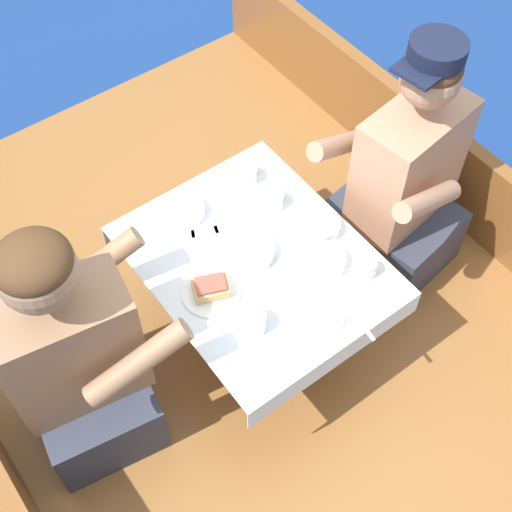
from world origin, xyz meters
TOP-DOWN VIEW (x-y plane):
  - ground_plane at (0.00, 0.00)m, footprint 60.00×60.00m
  - boat_deck at (0.00, 0.00)m, footprint 2.05×2.94m
  - gunwale_starboard at (1.00, 0.00)m, footprint 0.06×2.94m
  - cockpit_table at (0.00, -0.02)m, footprint 0.68×0.84m
  - person_port at (-0.64, 0.02)m, footprint 0.57×0.51m
  - person_starboard at (0.64, -0.05)m, footprint 0.56×0.50m
  - plate_sandwich at (-0.19, -0.04)m, footprint 0.19×0.19m
  - plate_bread at (0.03, -0.30)m, footprint 0.19×0.19m
  - sandwich at (-0.19, -0.04)m, footprint 0.14×0.12m
  - bowl_port_near at (0.00, 0.00)m, footprint 0.15×0.15m
  - bowl_starboard_near at (-0.08, 0.27)m, footprint 0.13×0.13m
  - bowl_center_far at (0.25, -0.06)m, footprint 0.13×0.13m
  - bowl_port_far at (0.17, -0.17)m, footprint 0.13×0.13m
  - coffee_cup_port at (0.19, 0.13)m, footprint 0.10×0.07m
  - coffee_cup_starboard at (-0.16, -0.22)m, footprint 0.11×0.08m
  - coffee_cup_center at (0.18, 0.28)m, footprint 0.10×0.08m
  - tin_can at (0.25, -0.28)m, footprint 0.07×0.07m
  - utensil_fork_port at (-0.05, 0.11)m, footprint 0.07×0.17m
  - utensil_spoon_port at (0.14, 0.35)m, footprint 0.17×0.05m
  - utensil_spoon_starboard at (0.12, -0.37)m, footprint 0.04×0.17m
  - utensil_spoon_center at (0.08, -0.08)m, footprint 0.17×0.06m
  - utensil_fork_starboard at (-0.13, 0.14)m, footprint 0.09×0.16m

SIDE VIEW (x-z plane):
  - ground_plane at x=0.00m, z-range 0.00..0.00m
  - boat_deck at x=0.00m, z-range 0.00..0.32m
  - gunwale_starboard at x=1.00m, z-range 0.32..0.72m
  - cockpit_table at x=0.00m, z-range 0.50..0.94m
  - person_port at x=-0.64m, z-range 0.24..1.22m
  - person_starboard at x=0.64m, z-range 0.22..1.24m
  - utensil_fork_port at x=-0.05m, z-range 0.76..0.77m
  - utensil_fork_starboard at x=-0.13m, z-range 0.76..0.77m
  - utensil_spoon_port at x=0.14m, z-range 0.76..0.77m
  - utensil_spoon_starboard at x=0.12m, z-range 0.76..0.77m
  - utensil_spoon_center at x=0.08m, z-range 0.76..0.77m
  - plate_sandwich at x=-0.19m, z-range 0.76..0.77m
  - plate_bread at x=0.03m, z-range 0.76..0.77m
  - bowl_port_near at x=0.00m, z-range 0.77..0.81m
  - bowl_starboard_near at x=-0.08m, z-range 0.77..0.81m
  - bowl_port_far at x=0.17m, z-range 0.77..0.81m
  - bowl_center_far at x=0.25m, z-range 0.77..0.81m
  - tin_can at x=0.25m, z-range 0.76..0.82m
  - coffee_cup_center at x=0.18m, z-range 0.77..0.82m
  - coffee_cup_port at x=0.19m, z-range 0.77..0.82m
  - sandwich at x=-0.19m, z-range 0.77..0.82m
  - coffee_cup_starboard at x=-0.16m, z-range 0.77..0.84m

